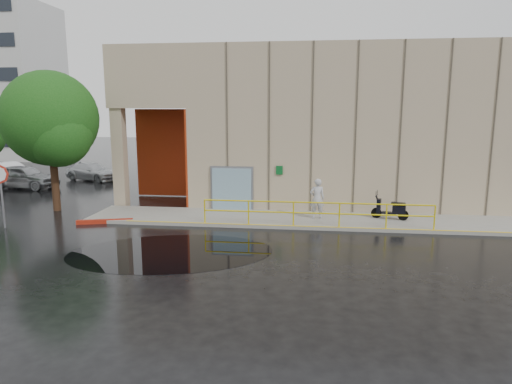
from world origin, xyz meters
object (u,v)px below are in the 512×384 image
red_curb (105,221)px  tree_near (52,122)px  car_b (9,173)px  scooter (391,203)px  person (317,199)px  car_a (24,177)px  car_c (92,172)px  stop_sign (0,182)px

red_curb → tree_near: 5.78m
red_curb → car_b: (-11.33, 9.80, 0.60)m
scooter → tree_near: tree_near is taller
person → tree_near: bearing=-9.3°
red_curb → car_a: 11.96m
person → red_curb: 9.46m
scooter → car_c: scooter is taller
car_b → stop_sign: bearing=-128.0°
stop_sign → car_a: 10.52m
stop_sign → car_b: 13.40m
person → stop_sign: stop_sign is taller
stop_sign → tree_near: tree_near is taller
tree_near → scooter: bearing=-1.3°
scooter → stop_sign: bearing=-153.7°
person → scooter: (3.23, 0.21, -0.18)m
person → scooter: person is taller
scooter → car_b: 25.20m
stop_sign → car_c: size_ratio=0.66×
car_c → tree_near: bearing=-143.1°
scooter → red_curb: (-12.52, -1.70, -0.78)m
person → red_curb: size_ratio=0.75×
scooter → tree_near: bearing=-165.2°
red_curb → car_b: 15.00m
stop_sign → tree_near: 4.10m
car_a → tree_near: size_ratio=0.65×
person → car_c: (-15.55, 10.03, -0.45)m
person → car_a: person is taller
person → tree_near: (-12.63, 0.58, 3.28)m
scooter → car_c: size_ratio=0.40×
red_curb → tree_near: size_ratio=0.35×
person → car_a: bearing=-25.9°
stop_sign → red_curb: size_ratio=1.13×
person → scooter: 3.25m
car_c → car_a: bearing=162.9°
stop_sign → red_curb: bearing=37.8°
stop_sign → car_a: bearing=139.2°
stop_sign → car_b: bearing=144.0°
stop_sign → tree_near: bearing=100.7°
red_curb → stop_sign: bearing=-162.1°
person → stop_sign: 13.48m
scooter → red_curb: scooter is taller
person → scooter: size_ratio=1.09×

